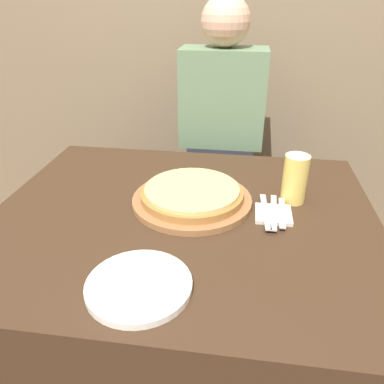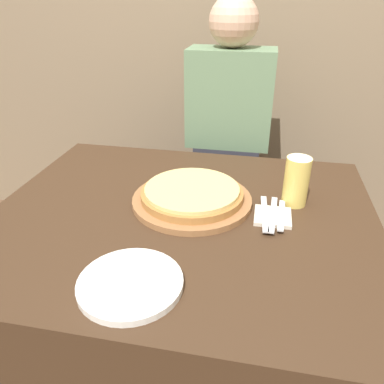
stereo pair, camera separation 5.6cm
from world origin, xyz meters
TOP-DOWN VIEW (x-y plane):
  - ground_plane at (0.00, 0.00)m, footprint 12.00×12.00m
  - dining_table at (0.00, 0.00)m, footprint 1.19×1.00m
  - pizza_on_board at (0.02, 0.07)m, footprint 0.39×0.39m
  - beer_glass at (0.34, 0.13)m, footprint 0.08×0.08m
  - dinner_plate at (-0.05, -0.34)m, footprint 0.25×0.25m
  - napkin_stack at (0.28, 0.03)m, footprint 0.11×0.11m
  - fork at (0.25, 0.03)m, footprint 0.03×0.21m
  - dinner_knife at (0.28, 0.03)m, footprint 0.03×0.21m
  - spoon at (0.30, 0.03)m, footprint 0.03×0.18m
  - diner_person at (0.07, 0.69)m, footprint 0.37×0.20m

SIDE VIEW (x-z plane):
  - ground_plane at x=0.00m, z-range 0.00..0.00m
  - dining_table at x=0.00m, z-range 0.00..0.71m
  - diner_person at x=0.07m, z-range -0.01..1.30m
  - napkin_stack at x=0.28m, z-range 0.71..0.72m
  - dinner_plate at x=-0.05m, z-range 0.71..0.72m
  - fork at x=0.25m, z-range 0.72..0.72m
  - dinner_knife at x=0.28m, z-range 0.72..0.72m
  - spoon at x=0.30m, z-range 0.72..0.72m
  - pizza_on_board at x=0.02m, z-range 0.70..0.76m
  - beer_glass at x=0.34m, z-range 0.71..0.87m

